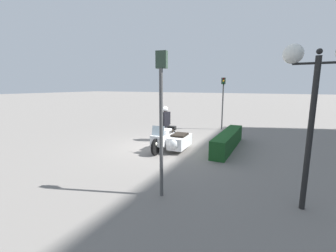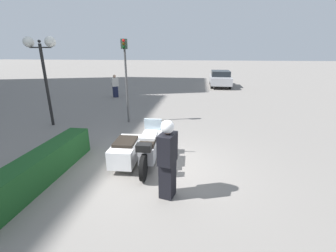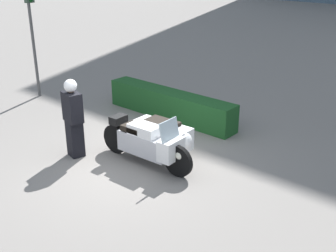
{
  "view_description": "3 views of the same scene",
  "coord_description": "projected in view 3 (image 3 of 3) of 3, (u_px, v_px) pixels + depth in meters",
  "views": [
    {
      "loc": [
        8.89,
        4.65,
        2.78
      ],
      "look_at": [
        -0.01,
        0.26,
        1.0
      ],
      "focal_mm": 24.0,
      "sensor_mm": 36.0,
      "label": 1
    },
    {
      "loc": [
        -5.39,
        -1.06,
        3.09
      ],
      "look_at": [
        0.52,
        -0.22,
        1.1
      ],
      "focal_mm": 24.0,
      "sensor_mm": 36.0,
      "label": 2
    },
    {
      "loc": [
        6.03,
        -5.58,
        4.25
      ],
      "look_at": [
        1.0,
        0.26,
        1.06
      ],
      "focal_mm": 45.0,
      "sensor_mm": 36.0,
      "label": 3
    }
  ],
  "objects": [
    {
      "name": "ground_plane",
      "position": [
        125.0,
        163.0,
        9.17
      ],
      "size": [
        160.0,
        160.0,
        0.0
      ],
      "primitive_type": "plane",
      "color": "slate"
    },
    {
      "name": "traffic_light_far",
      "position": [
        32.0,
        27.0,
        12.63
      ],
      "size": [
        0.23,
        0.27,
        3.28
      ],
      "rotation": [
        0.0,
        0.0,
        0.08
      ],
      "color": "#4C4C4C",
      "rests_on": "ground"
    },
    {
      "name": "officer_rider",
      "position": [
        73.0,
        116.0,
        9.17
      ],
      "size": [
        0.54,
        0.39,
        1.78
      ],
      "rotation": [
        0.0,
        0.0,
        -1.8
      ],
      "color": "black",
      "rests_on": "ground"
    },
    {
      "name": "police_motorcycle",
      "position": [
        157.0,
        139.0,
        9.22
      ],
      "size": [
        2.45,
        1.27,
        1.17
      ],
      "rotation": [
        0.0,
        0.0,
        0.04
      ],
      "color": "black",
      "rests_on": "ground"
    },
    {
      "name": "hedge_bush_curbside",
      "position": [
        170.0,
        104.0,
        11.58
      ],
      "size": [
        4.06,
        0.61,
        0.75
      ],
      "primitive_type": "cube",
      "color": "#19471E",
      "rests_on": "ground"
    }
  ]
}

